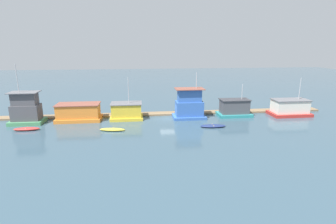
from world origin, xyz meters
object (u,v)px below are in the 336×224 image
dinghy_navy (213,126)px  dinghy_red (27,129)px  mooring_post_far_left (284,108)px  houseboat_teal (234,108)px  dinghy_yellow (112,129)px  houseboat_orange (79,112)px  mooring_post_far_right (75,115)px  houseboat_green (26,110)px  houseboat_red (290,108)px  houseboat_blue (189,105)px  houseboat_yellow (127,111)px  mooring_post_near_right (120,113)px

dinghy_navy → dinghy_red: bearing=176.8°
mooring_post_far_left → dinghy_red: bearing=-172.6°
houseboat_teal → dinghy_yellow: houseboat_teal is taller
dinghy_yellow → houseboat_orange: bearing=134.0°
houseboat_orange → dinghy_red: size_ratio=1.95×
houseboat_orange → mooring_post_far_right: 1.59m
houseboat_green → dinghy_yellow: (14.14, -5.56, -2.06)m
houseboat_teal → houseboat_red: (10.19, -0.76, -0.02)m
houseboat_blue → dinghy_red: (-25.62, -4.14, -2.01)m
houseboat_green → houseboat_blue: bearing=0.5°
houseboat_red → mooring_post_far_right: bearing=177.2°
houseboat_green → houseboat_red: (45.52, -0.05, -0.89)m
houseboat_orange → mooring_post_far_left: 37.49m
houseboat_orange → dinghy_yellow: houseboat_orange is taller
houseboat_teal → dinghy_navy: (-5.69, -6.21, -1.20)m
dinghy_yellow → mooring_post_far_right: (-6.97, 7.42, 0.43)m
houseboat_yellow → mooring_post_near_right: bearing=139.6°
houseboat_green → houseboat_yellow: size_ratio=1.34×
houseboat_orange → dinghy_navy: 22.51m
houseboat_yellow → dinghy_red: (-14.73, -4.74, -1.14)m
houseboat_red → dinghy_red: (-44.20, -3.87, -1.14)m
dinghy_navy → mooring_post_near_right: 16.52m
houseboat_green → dinghy_red: bearing=-71.4°
houseboat_orange → houseboat_yellow: houseboat_yellow is taller
dinghy_navy → houseboat_orange: bearing=163.8°
houseboat_green → houseboat_blue: (26.94, 0.23, -0.02)m
houseboat_green → dinghy_yellow: 15.34m
dinghy_yellow → dinghy_navy: dinghy_yellow is taller
houseboat_teal → dinghy_red: houseboat_teal is taller
dinghy_navy → mooring_post_far_left: bearing=24.8°
houseboat_red → mooring_post_far_right: 38.40m
houseboat_teal → dinghy_yellow: (-21.18, -6.28, -1.19)m
mooring_post_near_right → mooring_post_far_left: bearing=0.0°
houseboat_orange → mooring_post_near_right: 6.93m
houseboat_yellow → houseboat_blue: size_ratio=0.90×
mooring_post_near_right → mooring_post_far_right: bearing=180.0°
houseboat_yellow → mooring_post_far_left: (29.46, 1.03, -0.56)m
houseboat_teal → dinghy_yellow: 22.13m
houseboat_red → dinghy_red: bearing=-175.0°
houseboat_teal → dinghy_navy: 8.51m
houseboat_teal → mooring_post_far_right: (-28.15, 1.14, -0.76)m
houseboat_orange → mooring_post_far_left: houseboat_orange is taller
houseboat_blue → dinghy_navy: size_ratio=1.97×
dinghy_yellow → houseboat_teal: bearing=16.5°
houseboat_blue → mooring_post_near_right: houseboat_blue is taller
houseboat_green → houseboat_orange: 8.12m
houseboat_yellow → houseboat_orange: bearing=-179.5°
houseboat_teal → houseboat_green: bearing=-178.8°
houseboat_teal → houseboat_red: size_ratio=0.85×
dinghy_red → dinghy_yellow: (12.82, -1.65, -0.04)m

